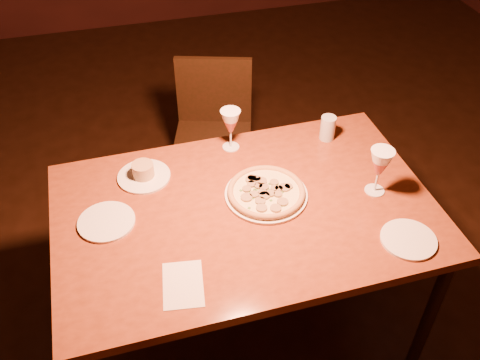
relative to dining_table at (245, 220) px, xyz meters
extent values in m
plane|color=black|center=(0.14, -0.09, -0.71)|extent=(7.00, 7.00, 0.00)
cube|color=brown|center=(0.00, 0.00, 0.05)|extent=(1.46, 0.95, 0.04)
cylinder|color=black|center=(-0.67, 0.39, -0.34)|extent=(0.05, 0.05, 0.73)
cylinder|color=black|center=(0.67, -0.39, -0.34)|extent=(0.05, 0.05, 0.73)
cylinder|color=black|center=(0.66, 0.41, -0.34)|extent=(0.05, 0.05, 0.73)
cube|color=black|center=(0.06, 0.87, -0.27)|extent=(0.51, 0.51, 0.04)
cube|color=black|center=(0.12, 1.05, -0.05)|extent=(0.40, 0.15, 0.39)
cylinder|color=black|center=(-0.15, 0.76, -0.50)|extent=(0.04, 0.04, 0.42)
cylinder|color=black|center=(-0.05, 1.07, -0.50)|extent=(0.04, 0.04, 0.42)
cylinder|color=black|center=(0.17, 0.66, -0.50)|extent=(0.04, 0.04, 0.42)
cylinder|color=black|center=(0.27, 0.97, -0.50)|extent=(0.04, 0.04, 0.42)
cylinder|color=white|center=(0.10, 0.04, 0.07)|extent=(0.32, 0.32, 0.01)
cylinder|color=beige|center=(0.10, 0.04, 0.09)|extent=(0.30, 0.30, 0.01)
torus|color=tan|center=(0.10, 0.04, 0.09)|extent=(0.31, 0.31, 0.02)
cylinder|color=white|center=(-0.35, 0.28, 0.07)|extent=(0.21, 0.21, 0.01)
cylinder|color=tan|center=(-0.35, 0.28, 0.11)|extent=(0.09, 0.09, 0.06)
cylinder|color=#B4C0C5|center=(0.47, 0.33, 0.12)|extent=(0.07, 0.07, 0.11)
cylinder|color=white|center=(-0.52, 0.06, 0.07)|extent=(0.21, 0.21, 0.01)
cylinder|color=white|center=(0.52, -0.31, 0.07)|extent=(0.20, 0.20, 0.01)
cube|color=silver|center=(-0.30, -0.30, 0.07)|extent=(0.16, 0.21, 0.00)
camera|label=1|loc=(-0.40, -1.41, 1.50)|focal=40.00mm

